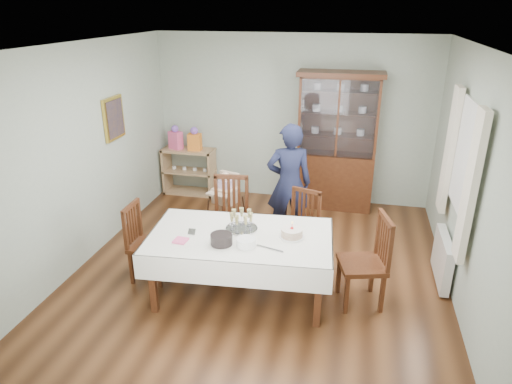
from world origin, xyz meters
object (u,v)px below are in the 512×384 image
(sideboard, at_px, (189,171))
(champagne_tray, at_px, (241,224))
(birthday_cake, at_px, (292,233))
(chair_far_left, at_px, (230,233))
(china_cabinet, at_px, (337,140))
(chair_end_right, at_px, (362,278))
(dining_table, at_px, (241,265))
(chair_end_left, at_px, (149,257))
(gift_bag_pink, at_px, (176,138))
(chair_far_right, at_px, (299,241))
(high_chair, at_px, (226,210))
(gift_bag_orange, at_px, (195,140))
(woman, at_px, (289,184))

(sideboard, distance_m, champagne_tray, 3.13)
(birthday_cake, bearing_deg, chair_far_left, 140.54)
(china_cabinet, distance_m, champagne_tray, 2.78)
(chair_end_right, bearing_deg, sideboard, -146.91)
(china_cabinet, bearing_deg, chair_end_right, -79.49)
(dining_table, bearing_deg, birthday_cake, 7.99)
(sideboard, height_order, chair_end_right, chair_end_right)
(sideboard, height_order, champagne_tray, champagne_tray)
(chair_end_left, distance_m, gift_bag_pink, 2.83)
(chair_far_right, relative_size, chair_end_right, 0.89)
(chair_far_right, height_order, chair_end_right, chair_end_right)
(dining_table, height_order, chair_far_left, chair_far_left)
(chair_end_right, xyz_separation_m, high_chair, (-1.93, 1.28, 0.05))
(china_cabinet, bearing_deg, gift_bag_orange, 179.96)
(high_chair, bearing_deg, gift_bag_pink, 151.24)
(high_chair, bearing_deg, champagne_tray, -48.72)
(chair_end_right, distance_m, champagne_tray, 1.45)
(sideboard, height_order, chair_far_right, chair_far_right)
(dining_table, relative_size, gift_bag_pink, 5.09)
(chair_far_right, xyz_separation_m, chair_end_left, (-1.71, -0.80, 0.01))
(chair_far_left, distance_m, champagne_tray, 0.94)
(china_cabinet, height_order, gift_bag_orange, china_cabinet)
(china_cabinet, xyz_separation_m, champagne_tray, (-0.88, -2.62, -0.30))
(champagne_tray, bearing_deg, chair_end_right, 0.48)
(woman, bearing_deg, china_cabinet, -127.26)
(birthday_cake, bearing_deg, chair_end_left, 179.33)
(chair_far_right, bearing_deg, woman, 130.72)
(high_chair, xyz_separation_m, champagne_tray, (0.57, -1.29, 0.46))
(sideboard, xyz_separation_m, chair_far_right, (2.19, -1.88, -0.12))
(china_cabinet, height_order, chair_far_left, china_cabinet)
(birthday_cake, bearing_deg, champagne_tray, 174.36)
(dining_table, bearing_deg, chair_far_right, 58.70)
(chair_far_right, height_order, gift_bag_orange, gift_bag_orange)
(sideboard, distance_m, gift_bag_pink, 0.62)
(dining_table, height_order, birthday_cake, birthday_cake)
(chair_far_right, distance_m, gift_bag_pink, 3.11)
(gift_bag_pink, bearing_deg, chair_end_right, -39.26)
(gift_bag_pink, xyz_separation_m, gift_bag_orange, (0.34, 0.00, -0.00))
(chair_end_right, bearing_deg, high_chair, -139.16)
(champagne_tray, bearing_deg, birthday_cake, -5.64)
(birthday_cake, height_order, gift_bag_pink, gift_bag_pink)
(gift_bag_orange, bearing_deg, gift_bag_pink, -180.00)
(chair_end_right, height_order, gift_bag_orange, gift_bag_orange)
(chair_far_left, relative_size, chair_far_right, 1.13)
(sideboard, distance_m, woman, 2.40)
(champagne_tray, bearing_deg, gift_bag_orange, 119.59)
(chair_far_left, bearing_deg, woman, 36.52)
(dining_table, xyz_separation_m, chair_far_right, (0.54, 0.90, -0.11))
(high_chair, xyz_separation_m, gift_bag_orange, (-0.92, 1.33, 0.61))
(sideboard, relative_size, chair_end_left, 0.95)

